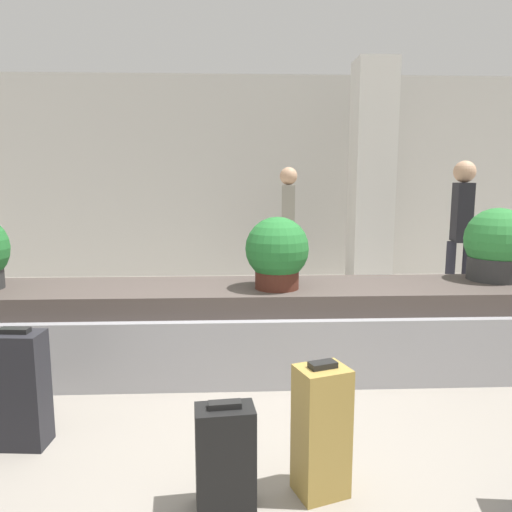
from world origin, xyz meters
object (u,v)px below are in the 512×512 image
at_px(traveler_0, 461,222).
at_px(traveler_1, 288,217).
at_px(potted_plant_0, 277,253).
at_px(suitcase_3, 225,458).
at_px(suitcase_0, 321,431).
at_px(pillar, 371,178).
at_px(potted_plant_1, 497,246).
at_px(suitcase_6, 19,389).

relative_size(traveler_0, traveler_1, 1.03).
bearing_deg(traveler_1, traveler_0, 62.62).
height_order(potted_plant_0, traveler_1, traveler_1).
height_order(traveler_0, traveler_1, traveler_0).
height_order(suitcase_3, traveler_0, traveler_0).
height_order(suitcase_0, traveler_0, traveler_0).
height_order(pillar, traveler_0, pillar).
bearing_deg(suitcase_0, potted_plant_1, 26.25).
xyz_separation_m(potted_plant_0, potted_plant_1, (1.95, 0.26, 0.01)).
distance_m(potted_plant_0, traveler_0, 2.89).
bearing_deg(traveler_0, suitcase_3, -27.65).
bearing_deg(potted_plant_1, traveler_0, 76.40).
bearing_deg(suitcase_3, pillar, 61.14).
bearing_deg(traveler_1, pillar, 99.32).
bearing_deg(pillar, suitcase_0, -107.74).
bearing_deg(suitcase_0, suitcase_3, 171.95).
height_order(pillar, potted_plant_0, pillar).
height_order(suitcase_3, potted_plant_0, potted_plant_0).
bearing_deg(potted_plant_0, pillar, 62.58).
xyz_separation_m(suitcase_3, potted_plant_0, (0.39, 1.72, 0.75)).
xyz_separation_m(suitcase_6, traveler_1, (2.05, 4.08, 0.70)).
height_order(pillar, suitcase_0, pillar).
height_order(suitcase_0, traveler_1, traveler_1).
distance_m(pillar, suitcase_3, 5.35).
relative_size(pillar, suitcase_0, 4.51).
distance_m(suitcase_6, potted_plant_0, 2.07).
distance_m(suitcase_6, potted_plant_1, 3.89).
xyz_separation_m(pillar, suitcase_6, (-3.23, -4.15, -1.24)).
relative_size(suitcase_0, potted_plant_0, 1.21).
relative_size(pillar, suitcase_3, 5.78).
bearing_deg(traveler_1, suitcase_0, 2.22).
bearing_deg(suitcase_3, potted_plant_0, 70.72).
bearing_deg(suitcase_0, potted_plant_0, 74.18).
height_order(pillar, suitcase_3, pillar).
bearing_deg(traveler_0, suitcase_0, -23.03).
bearing_deg(pillar, traveler_0, -61.47).
xyz_separation_m(pillar, suitcase_0, (-1.50, -4.69, -1.26)).
xyz_separation_m(suitcase_0, suitcase_6, (-1.73, 0.54, 0.02)).
bearing_deg(suitcase_0, pillar, 53.22).
height_order(suitcase_3, suitcase_6, suitcase_6).
height_order(potted_plant_0, potted_plant_1, potted_plant_1).
bearing_deg(suitcase_6, pillar, 56.60).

